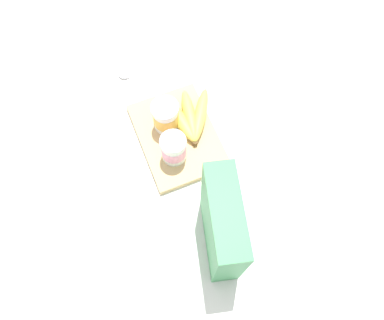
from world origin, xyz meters
name	(u,v)px	position (x,y,z in m)	size (l,w,h in m)	color
ground_plane	(178,138)	(0.00, 0.00, 0.00)	(2.40, 2.40, 0.00)	silver
cutting_board	(178,136)	(0.00, 0.00, 0.01)	(0.29, 0.21, 0.02)	tan
cereal_box	(222,226)	(-0.31, 0.01, 0.14)	(0.21, 0.07, 0.27)	#38844C
yogurt_cup_front	(174,149)	(-0.06, 0.03, 0.07)	(0.07, 0.07, 0.09)	white
yogurt_cup_back	(166,116)	(0.04, 0.02, 0.07)	(0.08, 0.08, 0.10)	white
banana_bunch	(189,116)	(0.03, -0.05, 0.04)	(0.18, 0.16, 0.04)	#DDCC4F
spoon	(132,78)	(0.25, 0.06, 0.01)	(0.09, 0.12, 0.01)	silver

